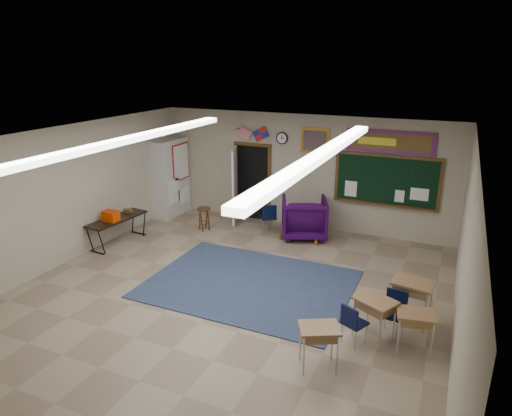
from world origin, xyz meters
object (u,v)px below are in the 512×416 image
at_px(folding_table, 118,230).
at_px(wooden_stool, 204,219).
at_px(student_desk_front_right, 411,300).
at_px(wingback_armchair, 304,218).
at_px(student_desk_front_left, 374,317).

xyz_separation_m(folding_table, wooden_stool, (1.46, 1.66, -0.04)).
bearing_deg(folding_table, student_desk_front_right, -1.15).
distance_m(wingback_armchair, folding_table, 4.63).
bearing_deg(student_desk_front_right, wooden_stool, 164.29).
bearing_deg(student_desk_front_right, folding_table, -178.16).
distance_m(wingback_armchair, wooden_stool, 2.64).
bearing_deg(wooden_stool, wingback_armchair, 13.86).
bearing_deg(folding_table, wooden_stool, 53.91).
relative_size(wingback_armchair, student_desk_front_right, 1.41).
distance_m(student_desk_front_right, wooden_stool, 6.02).
relative_size(student_desk_front_left, folding_table, 0.46).
distance_m(folding_table, wooden_stool, 2.21).
bearing_deg(wooden_stool, student_desk_front_right, -24.06).
bearing_deg(student_desk_front_left, student_desk_front_right, 84.11).
relative_size(student_desk_front_right, wooden_stool, 1.31).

